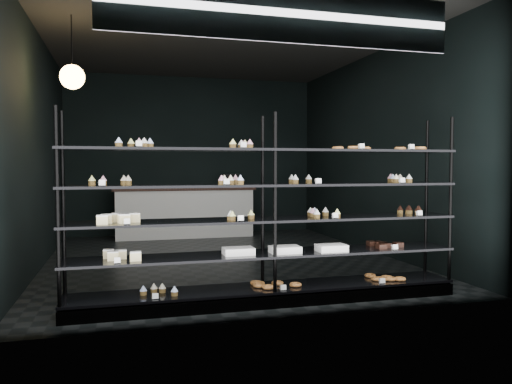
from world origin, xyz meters
TOP-DOWN VIEW (x-y plane):
  - room at (0.00, 0.00)m, footprint 5.01×6.01m
  - display_shelf at (-0.02, -2.45)m, footprint 4.00×0.50m
  - signage at (0.00, -2.93)m, footprint 3.30×0.05m
  - pendant_lamp at (-1.98, -0.90)m, footprint 0.29×0.29m
  - service_counter at (-0.23, 2.50)m, footprint 2.73×0.65m

SIDE VIEW (x-z plane):
  - service_counter at x=-0.23m, z-range -0.11..1.12m
  - display_shelf at x=-0.02m, z-range -0.33..1.58m
  - room at x=0.00m, z-range 0.00..3.20m
  - pendant_lamp at x=-1.98m, z-range 2.01..2.89m
  - signage at x=0.00m, z-range 2.50..3.00m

